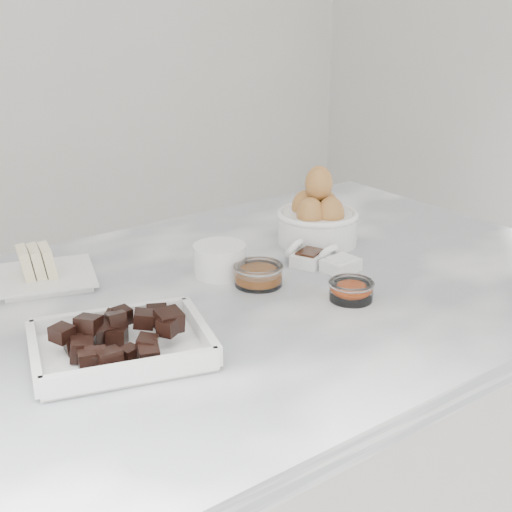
% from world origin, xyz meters
% --- Properties ---
extents(marble_slab, '(1.20, 0.80, 0.04)m').
position_xyz_m(marble_slab, '(0.00, 0.00, 0.92)').
color(marble_slab, silver).
rests_on(marble_slab, cabinet).
extents(chocolate_dish, '(0.28, 0.24, 0.06)m').
position_xyz_m(chocolate_dish, '(-0.29, -0.08, 0.96)').
color(chocolate_dish, white).
rests_on(chocolate_dish, marble_slab).
extents(butter_plate, '(0.19, 0.19, 0.06)m').
position_xyz_m(butter_plate, '(-0.27, 0.23, 0.96)').
color(butter_plate, white).
rests_on(butter_plate, marble_slab).
extents(sugar_ramekin, '(0.09, 0.09, 0.05)m').
position_xyz_m(sugar_ramekin, '(-0.02, 0.08, 0.97)').
color(sugar_ramekin, white).
rests_on(sugar_ramekin, marble_slab).
extents(egg_bowl, '(0.16, 0.16, 0.15)m').
position_xyz_m(egg_bowl, '(0.22, 0.10, 0.99)').
color(egg_bowl, white).
rests_on(egg_bowl, marble_slab).
extents(honey_bowl, '(0.08, 0.08, 0.04)m').
position_xyz_m(honey_bowl, '(0.01, 0.00, 0.96)').
color(honey_bowl, white).
rests_on(honey_bowl, marble_slab).
extents(zest_bowl, '(0.07, 0.07, 0.03)m').
position_xyz_m(zest_bowl, '(0.09, -0.13, 0.96)').
color(zest_bowl, white).
rests_on(zest_bowl, marble_slab).
extents(vanilla_spoon, '(0.08, 0.09, 0.05)m').
position_xyz_m(vanilla_spoon, '(0.13, 0.03, 0.96)').
color(vanilla_spoon, white).
rests_on(vanilla_spoon, marble_slab).
extents(salt_spoon, '(0.06, 0.08, 0.05)m').
position_xyz_m(salt_spoon, '(0.16, -0.02, 0.95)').
color(salt_spoon, white).
rests_on(salt_spoon, marble_slab).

